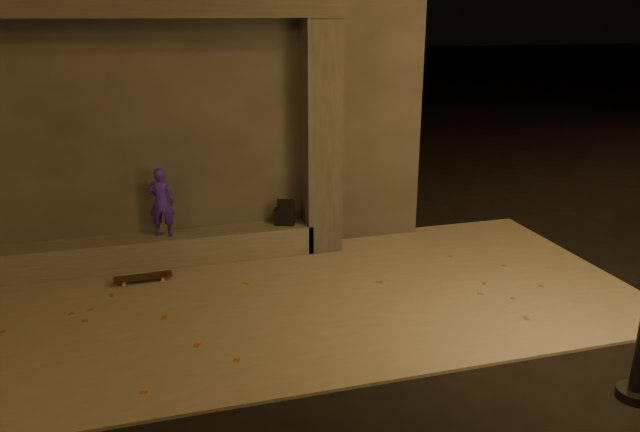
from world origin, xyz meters
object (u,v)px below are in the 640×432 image
object	(u,v)px
column	(321,139)
backpack	(285,215)
skateboarder	(161,202)
skateboard	(143,277)

from	to	relation	value
column	backpack	distance (m)	1.34
skateboarder	skateboard	distance (m)	1.17
skateboarder	skateboard	bearing A→B (deg)	76.45
column	skateboard	xyz separation A→B (m)	(-2.83, -0.65, -1.73)
backpack	skateboarder	bearing A→B (deg)	-159.99
column	skateboarder	size ratio (longest dim) A/B	3.41
skateboarder	backpack	size ratio (longest dim) A/B	2.42
column	backpack	bearing A→B (deg)	180.00
column	backpack	world-z (taller)	column
backpack	column	bearing A→B (deg)	20.01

